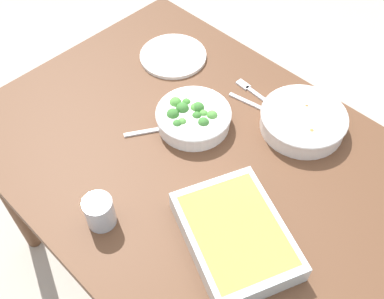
# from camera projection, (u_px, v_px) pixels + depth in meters

# --- Properties ---
(ground_plane) EXTENTS (6.00, 6.00, 0.00)m
(ground_plane) POSITION_uv_depth(u_px,v_px,m) (192.00, 263.00, 1.84)
(ground_plane) COLOR #B2A899
(dining_table) EXTENTS (1.20, 0.90, 0.74)m
(dining_table) POSITION_uv_depth(u_px,v_px,m) (192.00, 169.00, 1.33)
(dining_table) COLOR brown
(dining_table) RESTS_ON ground_plane
(stew_bowl) EXTENTS (0.25, 0.25, 0.06)m
(stew_bowl) POSITION_uv_depth(u_px,v_px,m) (303.00, 120.00, 1.28)
(stew_bowl) COLOR white
(stew_bowl) RESTS_ON dining_table
(broccoli_bowl) EXTENTS (0.22, 0.22, 0.07)m
(broccoli_bowl) POSITION_uv_depth(u_px,v_px,m) (193.00, 117.00, 1.29)
(broccoli_bowl) COLOR white
(broccoli_bowl) RESTS_ON dining_table
(baking_dish) EXTENTS (0.36, 0.32, 0.06)m
(baking_dish) POSITION_uv_depth(u_px,v_px,m) (236.00, 235.00, 1.06)
(baking_dish) COLOR silver
(baking_dish) RESTS_ON dining_table
(drink_cup) EXTENTS (0.07, 0.07, 0.08)m
(drink_cup) POSITION_uv_depth(u_px,v_px,m) (100.00, 213.00, 1.09)
(drink_cup) COLOR #B2BCC6
(drink_cup) RESTS_ON dining_table
(side_plate) EXTENTS (0.22, 0.22, 0.01)m
(side_plate) POSITION_uv_depth(u_px,v_px,m) (173.00, 56.00, 1.50)
(side_plate) COLOR white
(side_plate) RESTS_ON dining_table
(spoon_by_stew) EXTENTS (0.18, 0.05, 0.01)m
(spoon_by_stew) POSITION_uv_depth(u_px,v_px,m) (263.00, 109.00, 1.35)
(spoon_by_stew) COLOR silver
(spoon_by_stew) RESTS_ON dining_table
(spoon_by_broccoli) EXTENTS (0.11, 0.16, 0.01)m
(spoon_by_broccoli) POSITION_uv_depth(u_px,v_px,m) (163.00, 128.00, 1.30)
(spoon_by_broccoli) COLOR silver
(spoon_by_broccoli) RESTS_ON dining_table
(fork_on_table) EXTENTS (0.18, 0.03, 0.01)m
(fork_on_table) POSITION_uv_depth(u_px,v_px,m) (255.00, 93.00, 1.39)
(fork_on_table) COLOR silver
(fork_on_table) RESTS_ON dining_table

